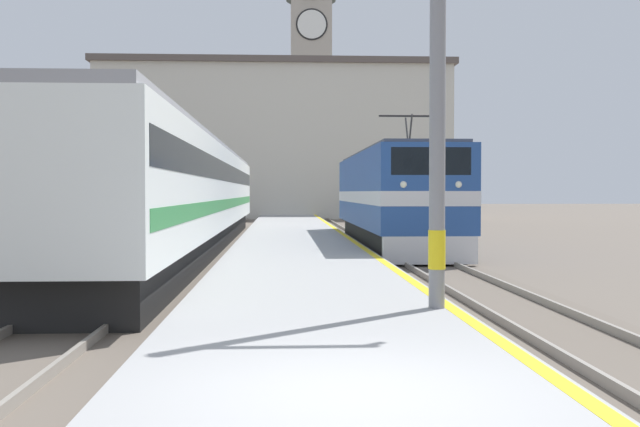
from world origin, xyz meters
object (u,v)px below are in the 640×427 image
at_px(catenary_mast, 443,72).
at_px(clock_tower, 311,82).
at_px(passenger_train, 191,194).
at_px(locomotive_train, 392,198).

relative_size(catenary_mast, clock_tower, 0.30).
bearing_deg(clock_tower, catenary_mast, -90.37).
relative_size(passenger_train, clock_tower, 1.46).
height_order(locomotive_train, clock_tower, clock_tower).
relative_size(passenger_train, catenary_mast, 4.83).
xyz_separation_m(locomotive_train, passenger_train, (-7.68, -0.47, 0.18)).
distance_m(catenary_mast, clock_tower, 61.46).
height_order(locomotive_train, catenary_mast, catenary_mast).
bearing_deg(clock_tower, locomotive_train, -88.10).
distance_m(passenger_train, catenary_mast, 18.08).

